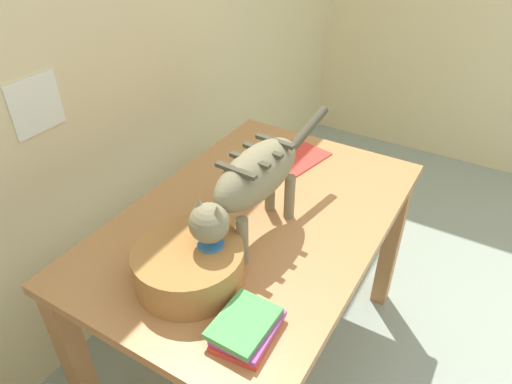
{
  "coord_description": "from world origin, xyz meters",
  "views": [
    {
      "loc": [
        -1.11,
        0.6,
        1.74
      ],
      "look_at": [
        -0.03,
        1.24,
        0.86
      ],
      "focal_mm": 32.39,
      "sensor_mm": 36.0,
      "label": 1
    }
  ],
  "objects_px": {
    "coffee_mug": "(212,254)",
    "book_stack": "(246,328)",
    "wicker_basket": "(189,264)",
    "dining_table": "(256,236)",
    "cat": "(253,181)",
    "magazine": "(293,158)",
    "saucer_bowl": "(213,271)"
  },
  "relations": [
    {
      "from": "wicker_basket",
      "to": "magazine",
      "type": "bearing_deg",
      "value": 4.23
    },
    {
      "from": "magazine",
      "to": "book_stack",
      "type": "relative_size",
      "value": 1.45
    },
    {
      "from": "magazine",
      "to": "wicker_basket",
      "type": "bearing_deg",
      "value": -163.49
    },
    {
      "from": "coffee_mug",
      "to": "wicker_basket",
      "type": "relative_size",
      "value": 0.38
    },
    {
      "from": "dining_table",
      "to": "cat",
      "type": "distance_m",
      "value": 0.33
    },
    {
      "from": "coffee_mug",
      "to": "saucer_bowl",
      "type": "bearing_deg",
      "value": 180.0
    },
    {
      "from": "dining_table",
      "to": "coffee_mug",
      "type": "distance_m",
      "value": 0.35
    },
    {
      "from": "dining_table",
      "to": "cat",
      "type": "relative_size",
      "value": 1.75
    },
    {
      "from": "saucer_bowl",
      "to": "coffee_mug",
      "type": "xyz_separation_m",
      "value": [
        0.0,
        0.0,
        0.06
      ]
    },
    {
      "from": "magazine",
      "to": "dining_table",
      "type": "bearing_deg",
      "value": -158.67
    },
    {
      "from": "cat",
      "to": "magazine",
      "type": "height_order",
      "value": "cat"
    },
    {
      "from": "book_stack",
      "to": "saucer_bowl",
      "type": "bearing_deg",
      "value": 56.59
    },
    {
      "from": "dining_table",
      "to": "saucer_bowl",
      "type": "bearing_deg",
      "value": -173.26
    },
    {
      "from": "cat",
      "to": "wicker_basket",
      "type": "height_order",
      "value": "cat"
    },
    {
      "from": "coffee_mug",
      "to": "book_stack",
      "type": "distance_m",
      "value": 0.24
    },
    {
      "from": "wicker_basket",
      "to": "book_stack",
      "type": "bearing_deg",
      "value": -108.4
    },
    {
      "from": "dining_table",
      "to": "book_stack",
      "type": "bearing_deg",
      "value": -152.06
    },
    {
      "from": "magazine",
      "to": "saucer_bowl",
      "type": "bearing_deg",
      "value": -159.66
    },
    {
      "from": "coffee_mug",
      "to": "book_stack",
      "type": "relative_size",
      "value": 0.62
    },
    {
      "from": "coffee_mug",
      "to": "wicker_basket",
      "type": "bearing_deg",
      "value": 139.89
    },
    {
      "from": "magazine",
      "to": "wicker_basket",
      "type": "relative_size",
      "value": 0.88
    },
    {
      "from": "cat",
      "to": "book_stack",
      "type": "distance_m",
      "value": 0.43
    },
    {
      "from": "magazine",
      "to": "wicker_basket",
      "type": "height_order",
      "value": "wicker_basket"
    },
    {
      "from": "saucer_bowl",
      "to": "wicker_basket",
      "type": "distance_m",
      "value": 0.08
    },
    {
      "from": "magazine",
      "to": "book_stack",
      "type": "height_order",
      "value": "book_stack"
    },
    {
      "from": "saucer_bowl",
      "to": "book_stack",
      "type": "bearing_deg",
      "value": -123.41
    },
    {
      "from": "book_stack",
      "to": "coffee_mug",
      "type": "bearing_deg",
      "value": 55.77
    },
    {
      "from": "saucer_bowl",
      "to": "wicker_basket",
      "type": "xyz_separation_m",
      "value": [
        -0.05,
        0.04,
        0.04
      ]
    },
    {
      "from": "coffee_mug",
      "to": "magazine",
      "type": "bearing_deg",
      "value": 8.1
    },
    {
      "from": "magazine",
      "to": "book_stack",
      "type": "xyz_separation_m",
      "value": [
        -0.85,
        -0.3,
        0.02
      ]
    },
    {
      "from": "dining_table",
      "to": "cat",
      "type": "height_order",
      "value": "cat"
    },
    {
      "from": "coffee_mug",
      "to": "book_stack",
      "type": "bearing_deg",
      "value": -124.23
    }
  ]
}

